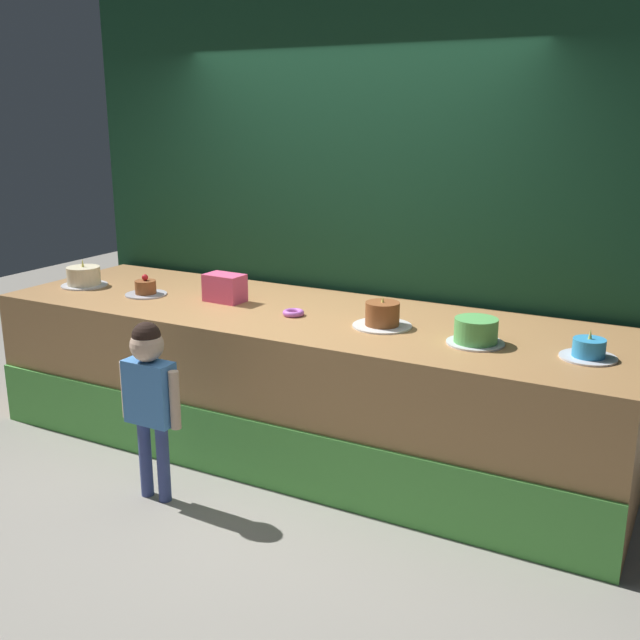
{
  "coord_description": "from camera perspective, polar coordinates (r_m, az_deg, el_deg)",
  "views": [
    {
      "loc": [
        2.23,
        -3.28,
        2.09
      ],
      "look_at": [
        0.26,
        0.36,
        0.93
      ],
      "focal_mm": 42.11,
      "sensor_mm": 36.0,
      "label": 1
    }
  ],
  "objects": [
    {
      "name": "cake_center",
      "position": [
        4.31,
        4.76,
        0.32
      ],
      "size": [
        0.34,
        0.34,
        0.18
      ],
      "color": "white",
      "rests_on": "stage_platform"
    },
    {
      "name": "cake_far_left",
      "position": [
        5.57,
        -17.51,
        3.14
      ],
      "size": [
        0.32,
        0.32,
        0.19
      ],
      "color": "silver",
      "rests_on": "stage_platform"
    },
    {
      "name": "stage_platform",
      "position": [
        4.76,
        -1.37,
        -4.59
      ],
      "size": [
        4.03,
        1.23,
        0.89
      ],
      "color": "#B27F4C",
      "rests_on": "ground_plane"
    },
    {
      "name": "cake_left",
      "position": [
        5.18,
        -13.11,
        2.32
      ],
      "size": [
        0.28,
        0.28,
        0.14
      ],
      "color": "silver",
      "rests_on": "stage_platform"
    },
    {
      "name": "child_figure",
      "position": [
        4.14,
        -12.83,
        -4.97
      ],
      "size": [
        0.39,
        0.18,
        1.02
      ],
      "color": "#3F4C8C",
      "rests_on": "ground_plane"
    },
    {
      "name": "pink_box",
      "position": [
        4.9,
        -7.25,
        2.44
      ],
      "size": [
        0.26,
        0.17,
        0.18
      ],
      "primitive_type": "cube",
      "rotation": [
        0.0,
        0.0,
        -0.05
      ],
      "color": "#F85388",
      "rests_on": "stage_platform"
    },
    {
      "name": "cake_right",
      "position": [
        4.06,
        11.76,
        -0.88
      ],
      "size": [
        0.31,
        0.31,
        0.14
      ],
      "color": "silver",
      "rests_on": "stage_platform"
    },
    {
      "name": "cake_far_right",
      "position": [
        3.98,
        19.75,
        -2.16
      ],
      "size": [
        0.28,
        0.28,
        0.15
      ],
      "color": "silver",
      "rests_on": "stage_platform"
    },
    {
      "name": "donut",
      "position": [
        4.54,
        -2.04,
        0.55
      ],
      "size": [
        0.13,
        0.13,
        0.03
      ],
      "primitive_type": "torus",
      "color": "#CC66D8",
      "rests_on": "stage_platform"
    },
    {
      "name": "ground_plane",
      "position": [
        4.48,
        -5.22,
        -12.26
      ],
      "size": [
        12.0,
        12.0,
        0.0
      ],
      "primitive_type": "plane",
      "color": "gray"
    },
    {
      "name": "curtain_backdrop",
      "position": [
        5.13,
        2.53,
        9.43
      ],
      "size": [
        4.25,
        0.08,
        3.08
      ],
      "primitive_type": "cube",
      "color": "#19472D",
      "rests_on": "ground_plane"
    }
  ]
}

